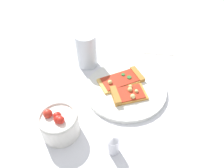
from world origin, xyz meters
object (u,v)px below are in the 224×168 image
soda_glass (87,51)px  salad_bowl (59,124)px  pizza_slice_near (126,94)px  pizza_slice_far (123,79)px  pepper_shaker (113,145)px  plate (126,89)px  paper_napkin (157,46)px

soda_glass → salad_bowl: bearing=105.5°
pizza_slice_near → pizza_slice_far: bearing=-59.4°
soda_glass → pepper_shaker: 0.39m
plate → pizza_slice_far: (0.02, -0.03, 0.01)m
pizza_slice_near → paper_napkin: 0.33m
pizza_slice_near → pepper_shaker: pepper_shaker is taller
pizza_slice_near → paper_napkin: pizza_slice_near is taller
pizza_slice_near → salad_bowl: 0.23m
plate → pepper_shaker: 0.23m
soda_glass → paper_napkin: 0.32m
pizza_slice_near → pepper_shaker: 0.20m
paper_napkin → pizza_slice_far: bearing=80.9°
pizza_slice_far → soda_glass: size_ratio=1.26×
pizza_slice_far → pepper_shaker: pepper_shaker is taller
pizza_slice_far → paper_napkin: pizza_slice_far is taller
pizza_slice_far → soda_glass: bearing=-13.3°
pizza_slice_near → pepper_shaker: bearing=102.4°
plate → pizza_slice_near: (-0.01, 0.03, 0.01)m
plate → paper_napkin: plate is taller
soda_glass → paper_napkin: (-0.21, -0.23, -0.06)m
pizza_slice_near → soda_glass: (0.20, -0.10, 0.04)m
paper_napkin → pepper_shaker: bearing=94.0°
plate → pizza_slice_near: 0.04m
pizza_slice_near → paper_napkin: (-0.01, -0.33, -0.02)m
salad_bowl → paper_napkin: size_ratio=0.76×
salad_bowl → soda_glass: bearing=-74.5°
salad_bowl → paper_napkin: salad_bowl is taller
paper_napkin → pepper_shaker: size_ratio=2.16×
pizza_slice_near → salad_bowl: (0.12, 0.20, 0.02)m
soda_glass → pizza_slice_near: bearing=153.3°
plate → paper_napkin: bearing=-93.8°
salad_bowl → soda_glass: (0.08, -0.30, 0.02)m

